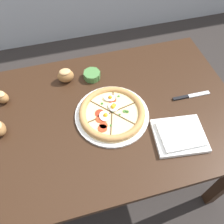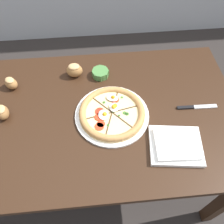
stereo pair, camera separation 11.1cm
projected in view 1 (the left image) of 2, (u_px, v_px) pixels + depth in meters
ground_plane at (101, 172)px, 1.73m from camera, size 12.00×12.00×0.00m
dining_table at (96, 126)px, 1.21m from camera, size 1.42×0.85×0.73m
pizza at (112, 113)px, 1.12m from camera, size 0.35×0.35×0.05m
ramekin_bowl at (92, 75)px, 1.26m from camera, size 0.09×0.09×0.04m
napkin_folded at (180, 135)px, 1.05m from camera, size 0.25×0.22×0.04m
bread_piece_near at (2, 97)px, 1.16m from camera, size 0.09×0.09×0.06m
bread_piece_far at (66, 75)px, 1.23m from camera, size 0.09×0.07×0.08m
knife_spare at (191, 96)px, 1.20m from camera, size 0.20×0.02×0.01m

